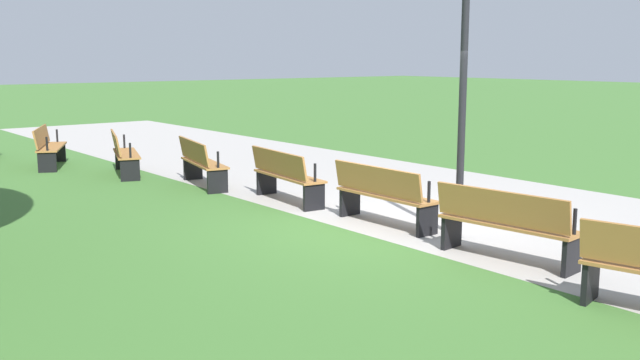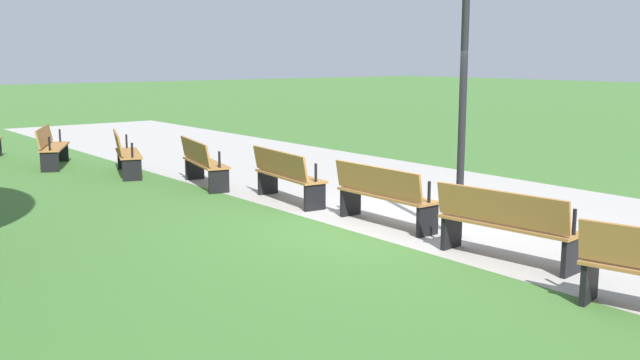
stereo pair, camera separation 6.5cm
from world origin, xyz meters
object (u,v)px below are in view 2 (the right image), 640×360
at_px(bench_3, 202,162).
at_px(lamp_post, 465,49).
at_px(bench_4, 286,175).
at_px(bench_6, 505,224).
at_px(bench_2, 125,152).
at_px(bench_5, 383,194).
at_px(bench_1, 51,146).

distance_m(bench_3, lamp_post, 6.02).
height_order(bench_4, bench_6, same).
bearing_deg(bench_4, bench_2, -160.96).
relative_size(bench_2, bench_3, 1.00).
distance_m(bench_3, bench_6, 6.73).
distance_m(bench_2, bench_4, 4.50).
height_order(bench_2, bench_5, same).
bearing_deg(bench_4, lamp_post, 14.41).
relative_size(bench_1, bench_4, 1.00).
xyz_separation_m(bench_2, bench_4, (4.39, 0.99, 0.00)).
distance_m(bench_2, bench_6, 8.95).
height_order(bench_3, bench_6, same).
distance_m(bench_1, lamp_post, 10.32).
bearing_deg(bench_1, bench_2, 47.68).
bearing_deg(bench_1, bench_4, 41.34).
height_order(bench_3, bench_4, same).
bearing_deg(bench_4, bench_1, -157.79).
relative_size(bench_2, bench_4, 1.01).
distance_m(bench_2, bench_5, 6.73).
relative_size(bench_3, bench_6, 1.01).
relative_size(bench_4, lamp_post, 0.50).
xyz_separation_m(bench_2, bench_6, (8.89, 0.99, 0.00)).
bearing_deg(bench_3, bench_2, -151.41).
relative_size(bench_3, lamp_post, 0.51).
bearing_deg(bench_5, bench_4, -176.83).
bearing_deg(bench_3, bench_5, 19.08).
xyz_separation_m(bench_3, lamp_post, (5.60, 0.85, 2.05)).
bearing_deg(lamp_post, bench_3, -171.38).
xyz_separation_m(bench_3, bench_4, (2.22, 0.37, 0.00)).
distance_m(bench_4, lamp_post, 3.97).
height_order(bench_1, bench_4, same).
relative_size(bench_1, lamp_post, 0.50).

